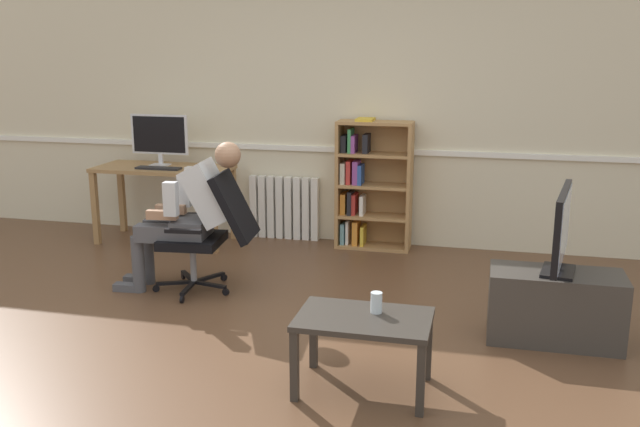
{
  "coord_description": "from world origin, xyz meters",
  "views": [
    {
      "loc": [
        1.33,
        -3.97,
        1.9
      ],
      "look_at": [
        0.15,
        0.85,
        0.7
      ],
      "focal_mm": 38.84,
      "sensor_mm": 36.0,
      "label": 1
    }
  ],
  "objects_px": {
    "imac_monitor": "(159,136)",
    "tv_stand": "(555,307)",
    "computer_mouse": "(189,169)",
    "drinking_glass": "(376,303)",
    "person_seated": "(189,211)",
    "tv_screen": "(562,230)",
    "keyboard": "(158,168)",
    "office_chair": "(211,228)",
    "radiator": "(284,208)",
    "bookshelf": "(368,185)",
    "coffee_table": "(364,327)",
    "computer_desk": "(164,178)"
  },
  "relations": [
    {
      "from": "keyboard",
      "to": "tv_screen",
      "type": "height_order",
      "value": "tv_screen"
    },
    {
      "from": "computer_desk",
      "to": "coffee_table",
      "type": "bearing_deg",
      "value": -46.29
    },
    {
      "from": "keyboard",
      "to": "radiator",
      "type": "distance_m",
      "value": 1.3
    },
    {
      "from": "computer_mouse",
      "to": "office_chair",
      "type": "bearing_deg",
      "value": -58.7
    },
    {
      "from": "tv_screen",
      "to": "coffee_table",
      "type": "height_order",
      "value": "tv_screen"
    },
    {
      "from": "tv_stand",
      "to": "computer_mouse",
      "type": "bearing_deg",
      "value": 155.35
    },
    {
      "from": "bookshelf",
      "to": "tv_stand",
      "type": "height_order",
      "value": "bookshelf"
    },
    {
      "from": "computer_desk",
      "to": "tv_screen",
      "type": "xyz_separation_m",
      "value": [
        3.57,
        -1.61,
        0.11
      ]
    },
    {
      "from": "tv_screen",
      "to": "coffee_table",
      "type": "bearing_deg",
      "value": 140.61
    },
    {
      "from": "imac_monitor",
      "to": "tv_stand",
      "type": "height_order",
      "value": "imac_monitor"
    },
    {
      "from": "office_chair",
      "to": "tv_screen",
      "type": "bearing_deg",
      "value": 76.11
    },
    {
      "from": "tv_screen",
      "to": "keyboard",
      "type": "bearing_deg",
      "value": 76.98
    },
    {
      "from": "computer_mouse",
      "to": "person_seated",
      "type": "bearing_deg",
      "value": -66.04
    },
    {
      "from": "computer_mouse",
      "to": "drinking_glass",
      "type": "distance_m",
      "value": 3.25
    },
    {
      "from": "computer_desk",
      "to": "drinking_glass",
      "type": "xyz_separation_m",
      "value": [
        2.52,
        -2.5,
        -0.14
      ]
    },
    {
      "from": "computer_desk",
      "to": "tv_stand",
      "type": "xyz_separation_m",
      "value": [
        3.56,
        -1.61,
        -0.41
      ]
    },
    {
      "from": "radiator",
      "to": "tv_screen",
      "type": "distance_m",
      "value": 3.19
    },
    {
      "from": "tv_screen",
      "to": "office_chair",
      "type": "bearing_deg",
      "value": 91.33
    },
    {
      "from": "keyboard",
      "to": "office_chair",
      "type": "height_order",
      "value": "office_chair"
    },
    {
      "from": "imac_monitor",
      "to": "drinking_glass",
      "type": "relative_size",
      "value": 4.95
    },
    {
      "from": "bookshelf",
      "to": "drinking_glass",
      "type": "height_order",
      "value": "bookshelf"
    },
    {
      "from": "computer_desk",
      "to": "coffee_table",
      "type": "distance_m",
      "value": 3.57
    },
    {
      "from": "imac_monitor",
      "to": "keyboard",
      "type": "relative_size",
      "value": 1.35
    },
    {
      "from": "radiator",
      "to": "computer_desk",
      "type": "bearing_deg",
      "value": -160.7
    },
    {
      "from": "radiator",
      "to": "person_seated",
      "type": "height_order",
      "value": "person_seated"
    },
    {
      "from": "radiator",
      "to": "tv_stand",
      "type": "height_order",
      "value": "radiator"
    },
    {
      "from": "office_chair",
      "to": "person_seated",
      "type": "bearing_deg",
      "value": -90.0
    },
    {
      "from": "office_chair",
      "to": "drinking_glass",
      "type": "distance_m",
      "value": 1.96
    },
    {
      "from": "person_seated",
      "to": "bookshelf",
      "type": "bearing_deg",
      "value": 137.56
    },
    {
      "from": "bookshelf",
      "to": "person_seated",
      "type": "xyz_separation_m",
      "value": [
        -1.15,
        -1.55,
        0.04
      ]
    },
    {
      "from": "keyboard",
      "to": "imac_monitor",
      "type": "bearing_deg",
      "value": 110.46
    },
    {
      "from": "keyboard",
      "to": "bookshelf",
      "type": "distance_m",
      "value": 2.02
    },
    {
      "from": "tv_screen",
      "to": "tv_stand",
      "type": "bearing_deg",
      "value": 90.0
    },
    {
      "from": "office_chair",
      "to": "imac_monitor",
      "type": "bearing_deg",
      "value": -146.78
    },
    {
      "from": "computer_desk",
      "to": "office_chair",
      "type": "bearing_deg",
      "value": -50.97
    },
    {
      "from": "bookshelf",
      "to": "coffee_table",
      "type": "height_order",
      "value": "bookshelf"
    },
    {
      "from": "keyboard",
      "to": "tv_stand",
      "type": "xyz_separation_m",
      "value": [
        3.54,
        -1.47,
        -0.53
      ]
    },
    {
      "from": "imac_monitor",
      "to": "bookshelf",
      "type": "height_order",
      "value": "imac_monitor"
    },
    {
      "from": "office_chair",
      "to": "computer_mouse",
      "type": "bearing_deg",
      "value": -154.47
    },
    {
      "from": "bookshelf",
      "to": "coffee_table",
      "type": "bearing_deg",
      "value": -80.58
    },
    {
      "from": "person_seated",
      "to": "tv_screen",
      "type": "xyz_separation_m",
      "value": [
        2.73,
        -0.35,
        0.11
      ]
    },
    {
      "from": "computer_desk",
      "to": "tv_stand",
      "type": "distance_m",
      "value": 3.93
    },
    {
      "from": "coffee_table",
      "to": "drinking_glass",
      "type": "bearing_deg",
      "value": 53.04
    },
    {
      "from": "computer_mouse",
      "to": "tv_stand",
      "type": "xyz_separation_m",
      "value": [
        3.24,
        -1.49,
        -0.54
      ]
    },
    {
      "from": "tv_stand",
      "to": "tv_screen",
      "type": "distance_m",
      "value": 0.52
    },
    {
      "from": "keyboard",
      "to": "radiator",
      "type": "bearing_deg",
      "value": 25.85
    },
    {
      "from": "tv_stand",
      "to": "coffee_table",
      "type": "relative_size",
      "value": 1.14
    },
    {
      "from": "computer_mouse",
      "to": "tv_screen",
      "type": "distance_m",
      "value": 3.57
    },
    {
      "from": "keyboard",
      "to": "coffee_table",
      "type": "relative_size",
      "value": 0.59
    },
    {
      "from": "computer_desk",
      "to": "keyboard",
      "type": "bearing_deg",
      "value": -81.98
    }
  ]
}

